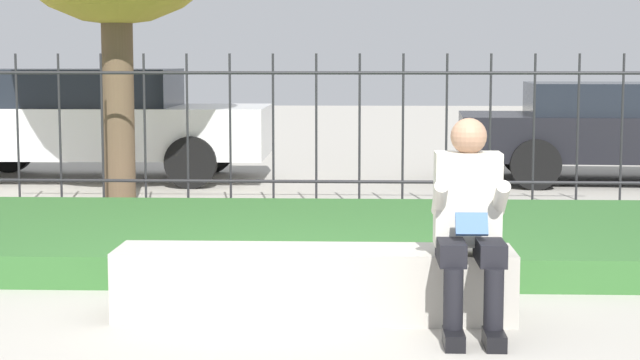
{
  "coord_description": "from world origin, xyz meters",
  "views": [
    {
      "loc": [
        0.47,
        -6.34,
        1.56
      ],
      "look_at": [
        0.14,
        1.81,
        0.64
      ],
      "focal_mm": 60.0,
      "sensor_mm": 36.0,
      "label": 1
    }
  ],
  "objects_px": {
    "person_seated_reader": "(469,217)",
    "car_parked_right": "(640,128)",
    "stone_bench": "(314,287)",
    "car_parked_left": "(90,121)"
  },
  "relations": [
    {
      "from": "stone_bench",
      "to": "car_parked_right",
      "type": "xyz_separation_m",
      "value": [
        3.8,
        7.31,
        0.5
      ]
    },
    {
      "from": "stone_bench",
      "to": "car_parked_right",
      "type": "distance_m",
      "value": 8.25
    },
    {
      "from": "stone_bench",
      "to": "car_parked_right",
      "type": "bearing_deg",
      "value": 62.55
    },
    {
      "from": "stone_bench",
      "to": "car_parked_left",
      "type": "xyz_separation_m",
      "value": [
        -3.25,
        7.37,
        0.58
      ]
    },
    {
      "from": "car_parked_right",
      "to": "person_seated_reader",
      "type": "bearing_deg",
      "value": -107.48
    },
    {
      "from": "stone_bench",
      "to": "car_parked_right",
      "type": "height_order",
      "value": "car_parked_right"
    },
    {
      "from": "stone_bench",
      "to": "car_parked_left",
      "type": "height_order",
      "value": "car_parked_left"
    },
    {
      "from": "person_seated_reader",
      "to": "car_parked_right",
      "type": "height_order",
      "value": "car_parked_right"
    },
    {
      "from": "stone_bench",
      "to": "person_seated_reader",
      "type": "distance_m",
      "value": 1.05
    },
    {
      "from": "person_seated_reader",
      "to": "car_parked_left",
      "type": "height_order",
      "value": "car_parked_left"
    }
  ]
}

